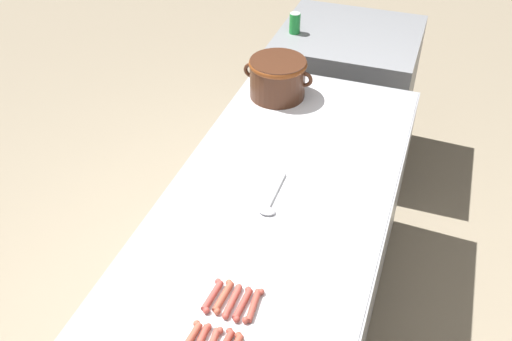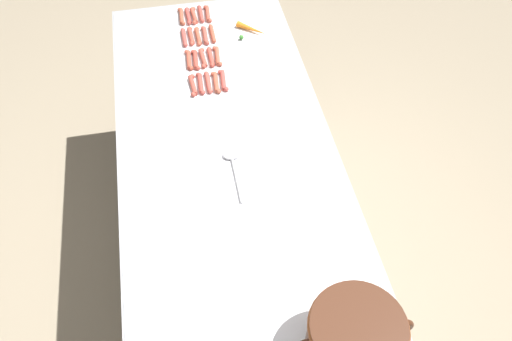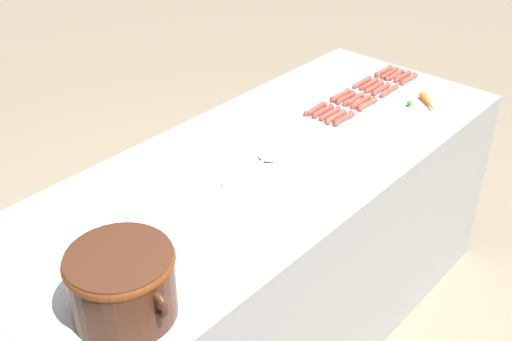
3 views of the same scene
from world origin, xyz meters
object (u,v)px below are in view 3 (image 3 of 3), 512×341
object	(u,v)px
bean_pot	(122,281)
hot_dog_9	(374,87)
hot_dog_13	(369,84)
hot_dog_4	(403,76)
hot_dog_7	(336,116)
hot_dog_12	(390,73)
hot_dog_11	(330,113)
hot_dog_5	(381,89)
hot_dog_14	(346,97)
hot_dog_2	(367,104)
hot_dog_3	(344,118)
hot_dog_15	(323,111)
serving_spoon	(259,163)
hot_dog_16	(384,71)
hot_dog_8	(395,75)
hot_dog_0	(409,79)
carrot	(428,103)
hot_dog_17	(362,82)
hot_dog_18	(341,95)
hot_dog_1	(389,91)
hot_dog_10	(354,99)
hot_dog_6	(361,102)
hot_dog_19	(316,109)

from	to	relation	value
bean_pot	hot_dog_9	bearing A→B (deg)	-80.89
hot_dog_13	hot_dog_4	bearing A→B (deg)	-112.13
hot_dog_7	hot_dog_12	size ratio (longest dim) A/B	1.00
hot_dog_11	hot_dog_12	world-z (taller)	same
hot_dog_5	hot_dog_14	distance (m)	0.19
hot_dog_13	hot_dog_11	bearing A→B (deg)	95.99
hot_dog_2	hot_dog_3	xyz separation A→B (m)	(-0.00, 0.18, 0.00)
hot_dog_15	serving_spoon	xyz separation A→B (m)	(-0.07, 0.49, -0.00)
hot_dog_13	bean_pot	xyz separation A→B (m)	(-0.30, 1.66, 0.10)
hot_dog_4	hot_dog_16	bearing A→B (deg)	1.65
hot_dog_5	hot_dog_16	world-z (taller)	same
hot_dog_8	hot_dog_13	distance (m)	0.17
hot_dog_4	hot_dog_16	size ratio (longest dim) A/B	1.00
hot_dog_3	hot_dog_14	size ratio (longest dim) A/B	1.00
hot_dog_9	serving_spoon	xyz separation A→B (m)	(-0.04, 0.85, -0.00)
hot_dog_0	hot_dog_8	world-z (taller)	same
hot_dog_13	hot_dog_14	world-z (taller)	same
bean_pot	carrot	distance (m)	1.65
hot_dog_17	hot_dog_18	xyz separation A→B (m)	(-0.00, 0.18, 0.00)
hot_dog_12	hot_dog_16	world-z (taller)	same
hot_dog_12	hot_dog_17	world-z (taller)	same
hot_dog_1	hot_dog_4	distance (m)	0.18
hot_dog_1	hot_dog_15	bearing A→B (deg)	73.66
hot_dog_8	serving_spoon	distance (m)	1.03
hot_dog_0	bean_pot	xyz separation A→B (m)	(-0.19, 1.83, 0.10)
hot_dog_0	hot_dog_16	size ratio (longest dim) A/B	1.00
hot_dog_11	hot_dog_8	bearing A→B (deg)	-89.76
hot_dog_14	carrot	bearing A→B (deg)	-149.72
hot_dog_10	hot_dog_18	xyz separation A→B (m)	(0.07, 0.00, 0.00)
hot_dog_5	hot_dog_6	size ratio (longest dim) A/B	1.00
hot_dog_11	hot_dog_12	size ratio (longest dim) A/B	1.00
hot_dog_13	hot_dog_18	xyz separation A→B (m)	(0.03, 0.19, 0.00)
hot_dog_5	hot_dog_0	bearing A→B (deg)	-101.58
hot_dog_15	hot_dog_19	xyz separation A→B (m)	(0.04, 0.01, 0.00)
hot_dog_14	carrot	xyz separation A→B (m)	(-0.30, -0.18, 0.00)
hot_dog_8	hot_dog_5	bearing A→B (deg)	100.85
hot_dog_16	hot_dog_10	bearing A→B (deg)	100.52
hot_dog_11	hot_dog_18	bearing A→B (deg)	-68.67
hot_dog_0	hot_dog_17	size ratio (longest dim) A/B	1.00
hot_dog_16	hot_dog_18	world-z (taller)	same
hot_dog_19	hot_dog_7	bearing A→B (deg)	179.57
hot_dog_0	hot_dog_16	xyz separation A→B (m)	(0.14, -0.00, 0.00)
hot_dog_3	hot_dog_7	distance (m)	0.04
hot_dog_1	hot_dog_14	size ratio (longest dim) A/B	1.00
hot_dog_11	hot_dog_2	bearing A→B (deg)	-110.97
hot_dog_0	hot_dog_19	size ratio (longest dim) A/B	1.00
hot_dog_4	hot_dog_7	bearing A→B (deg)	90.03
hot_dog_11	hot_dog_16	xyz separation A→B (m)	(0.07, -0.54, 0.00)
hot_dog_13	bean_pot	world-z (taller)	bean_pot
hot_dog_14	hot_dog_1	bearing A→B (deg)	-119.74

